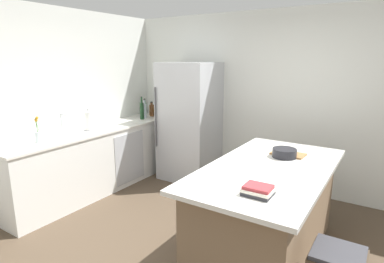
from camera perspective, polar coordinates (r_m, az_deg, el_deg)
name	(u,v)px	position (r m, az deg, el deg)	size (l,w,h in m)	color
ground_plane	(191,259)	(3.36, -0.21, -21.95)	(7.20, 7.20, 0.00)	#4C3D2D
wall_rear	(274,102)	(4.83, 14.54, 5.24)	(6.00, 0.10, 2.60)	silver
wall_left	(33,107)	(4.61, -26.73, 3.90)	(0.10, 6.00, 2.60)	silver
counter_run_left	(98,159)	(4.90, -16.64, -4.84)	(0.64, 2.86, 0.93)	silver
kitchen_island	(267,211)	(3.28, 13.34, -13.72)	(1.05, 2.00, 0.92)	#7A6047
refrigerator	(189,122)	(5.05, -0.48, 1.77)	(0.83, 0.76, 1.87)	#B7BABF
sink_faucet	(62,124)	(4.49, -22.33, 1.29)	(0.15, 0.05, 0.30)	silver
flower_vase	(38,134)	(4.24, -26.03, -0.44)	(0.07, 0.07, 0.32)	silver
paper_towel_roll	(89,121)	(4.68, -18.11, 1.77)	(0.14, 0.14, 0.31)	gray
whiskey_bottle	(152,110)	(5.70, -7.28, 3.93)	(0.09, 0.09, 0.24)	brown
syrup_bottle	(152,111)	(5.59, -7.29, 3.75)	(0.06, 0.06, 0.25)	#5B3319
gin_bottle	(145,110)	(5.54, -8.47, 3.92)	(0.07, 0.07, 0.32)	#8CB79E
soda_bottle	(144,111)	(5.43, -8.59, 3.76)	(0.07, 0.07, 0.32)	silver
wine_bottle	(142,110)	(5.34, -9.04, 3.80)	(0.07, 0.07, 0.38)	#19381E
cookbook_stack	(258,190)	(2.47, 11.84, -10.35)	(0.22, 0.19, 0.08)	#2D2D33
mixing_bowl	(284,153)	(3.42, 16.33, -3.73)	(0.25, 0.25, 0.09)	black
cutting_board	(288,154)	(3.53, 16.95, -3.88)	(0.35, 0.23, 0.02)	#9E7042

